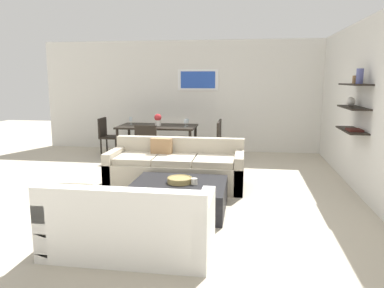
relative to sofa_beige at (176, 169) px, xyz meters
name	(u,v)px	position (x,y,z in m)	size (l,w,h in m)	color
ground_plane	(166,191)	(-0.10, -0.34, -0.29)	(18.00, 18.00, 0.00)	#BCB29E
back_wall_unit	(208,96)	(0.20, 3.19, 1.06)	(8.40, 0.09, 2.70)	silver
right_wall_shelf_unit	(361,107)	(2.93, 0.26, 1.06)	(0.34, 8.20, 2.70)	silver
sofa_beige	(176,169)	(0.00, 0.00, 0.00)	(2.24, 0.90, 0.78)	#B2A893
loveseat_white	(129,224)	(-0.03, -2.41, 0.00)	(1.69, 0.90, 0.78)	white
coffee_table	(178,197)	(0.25, -1.14, -0.10)	(1.28, 1.08, 0.38)	black
decorative_bowl	(180,180)	(0.27, -1.10, 0.13)	(0.34, 0.34, 0.08)	#99844C
candle_jar	(194,181)	(0.47, -1.16, 0.13)	(0.09, 0.09, 0.09)	silver
dining_table	(158,129)	(-0.82, 2.05, 0.39)	(1.72, 0.92, 0.75)	black
dining_chair_left_far	(107,134)	(-2.08, 2.26, 0.21)	(0.44, 0.44, 0.88)	black
dining_chair_foot	(147,143)	(-0.82, 1.18, 0.21)	(0.44, 0.44, 0.88)	black
dining_chair_right_near	(213,139)	(0.45, 1.85, 0.21)	(0.44, 0.44, 0.88)	black
dining_chair_right_far	(215,136)	(0.45, 2.26, 0.21)	(0.44, 0.44, 0.88)	black
wine_glass_right_far	(187,121)	(-0.17, 2.17, 0.56)	(0.08, 0.08, 0.15)	silver
wine_glass_left_far	(131,119)	(-1.46, 2.17, 0.58)	(0.07, 0.07, 0.17)	silver
wine_glass_right_near	(185,122)	(-0.17, 1.94, 0.57)	(0.06, 0.06, 0.17)	silver
centerpiece_vase	(158,119)	(-0.80, 2.03, 0.60)	(0.16, 0.16, 0.27)	silver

